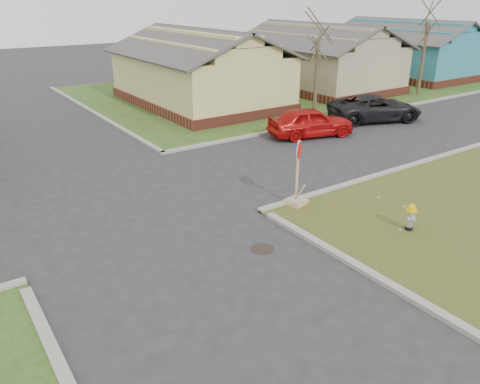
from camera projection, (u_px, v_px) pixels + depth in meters
ground at (183, 265)px, 12.05m from camera, size 120.00×120.00×0.00m
verge_far_right at (321, 82)px, 37.18m from camera, size 37.00×19.00×0.05m
curbs at (113, 200)px, 15.85m from camera, size 80.00×40.00×0.12m
manhole at (262, 248)px, 12.81m from camera, size 0.64×0.64×0.01m
side_house_yellow at (199, 69)px, 28.95m from camera, size 7.60×11.60×4.70m
side_house_tan at (318, 58)px, 34.16m from camera, size 7.60×11.60×4.70m
side_house_teal at (405, 50)px, 39.38m from camera, size 7.60×11.60×4.70m
tree_mid_right at (316, 77)px, 26.26m from camera, size 0.22×0.22×4.20m
tree_far_right at (423, 59)px, 31.59m from camera, size 0.22×0.22×4.76m
fire_hydrant at (411, 215)px, 13.59m from camera, size 0.31×0.31×0.83m
stop_sign at (296, 191)px, 15.27m from camera, size 0.62×0.61×2.20m
red_sedan at (311, 122)px, 22.77m from camera, size 4.50×2.79×1.43m
dark_pickup at (375, 108)px, 25.66m from camera, size 5.58×4.00×1.41m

